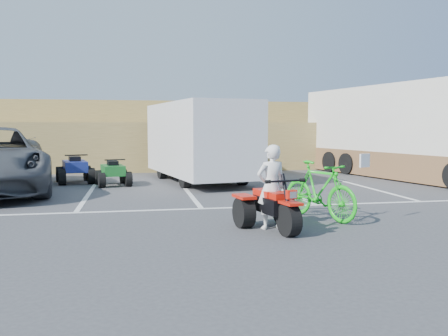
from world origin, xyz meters
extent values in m
plane|color=#3C3C3F|center=(0.00, 0.00, 0.00)|extent=(100.00, 100.00, 0.00)
cube|color=white|center=(-2.70, 5.00, 0.00)|extent=(0.12, 5.00, 0.01)
cube|color=white|center=(0.00, 5.00, 0.00)|extent=(0.12, 5.00, 0.01)
cube|color=white|center=(2.70, 5.00, 0.00)|extent=(0.12, 5.00, 0.01)
cube|color=white|center=(5.40, 5.00, 0.00)|extent=(0.12, 5.00, 0.01)
cube|color=white|center=(0.00, 2.40, 0.00)|extent=(28.00, 0.12, 0.01)
cube|color=olive|center=(0.00, 14.00, 1.00)|extent=(40.00, 6.00, 2.00)
cube|color=olive|center=(0.00, 17.50, 2.00)|extent=(40.00, 4.00, 2.20)
imported|color=white|center=(0.94, 0.14, 0.76)|extent=(0.61, 0.46, 1.51)
imported|color=#14BF19|center=(2.13, 0.83, 0.57)|extent=(1.26, 1.96, 1.14)
cube|color=silver|center=(0.66, 7.59, 1.44)|extent=(3.24, 5.89, 2.32)
cylinder|color=black|center=(0.66, 7.59, 0.32)|extent=(2.13, 1.03, 0.65)
cube|color=silver|center=(8.04, 7.49, 1.67)|extent=(4.18, 9.29, 3.24)
cube|color=brown|center=(8.04, 7.49, 0.50)|extent=(4.23, 9.30, 0.90)
camera|label=1|loc=(-1.44, -7.94, 1.83)|focal=38.00mm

